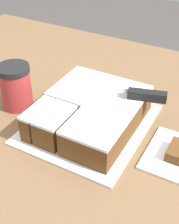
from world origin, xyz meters
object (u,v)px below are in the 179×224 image
at_px(knife, 137,95).
at_px(coffee_cup, 16,87).
at_px(cake, 91,112).
at_px(cake_board, 89,124).

height_order(knife, coffee_cup, coffee_cup).
bearing_deg(cake, knife, 33.61).
height_order(cake, knife, knife).
distance_m(knife, coffee_cup, 0.31).
bearing_deg(knife, coffee_cup, -0.59).
height_order(cake, coffee_cup, coffee_cup).
height_order(cake_board, knife, knife).
xyz_separation_m(cake, knife, (0.09, 0.06, 0.04)).
relative_size(cake, knife, 1.08).
height_order(cake_board, cake, cake).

